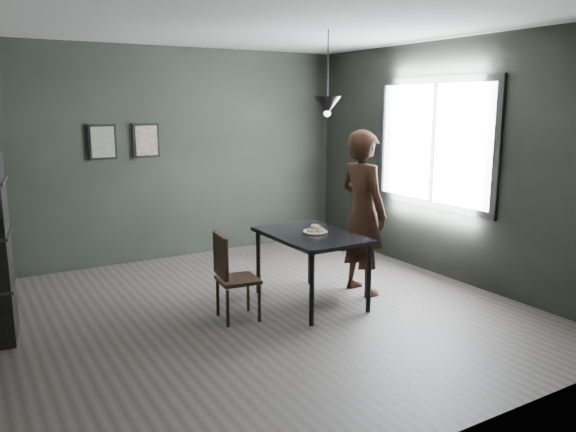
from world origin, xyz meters
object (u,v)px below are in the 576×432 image
wood_chair (230,272)px  pendant_lamp (327,105)px  white_plate (315,232)px  woman (363,213)px  cafe_table (311,241)px

wood_chair → pendant_lamp: bearing=12.3°
white_plate → woman: woman is taller
woman → pendant_lamp: size_ratio=2.08×
cafe_table → white_plate: white_plate is taller
wood_chair → pendant_lamp: (1.19, 0.12, 1.56)m
woman → pendant_lamp: 1.23m
cafe_table → pendant_lamp: (0.25, 0.10, 1.38)m
wood_chair → pendant_lamp: pendant_lamp is taller
white_plate → pendant_lamp: pendant_lamp is taller
woman → pendant_lamp: pendant_lamp is taller
pendant_lamp → woman: bearing=-12.2°
white_plate → pendant_lamp: (0.20, 0.11, 1.29)m
cafe_table → pendant_lamp: pendant_lamp is taller
woman → wood_chair: (-1.61, -0.03, -0.41)m
wood_chair → cafe_table: bearing=7.7°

